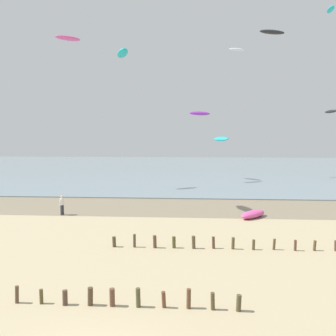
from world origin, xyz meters
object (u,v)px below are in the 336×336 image
kite_aloft_6 (331,9)px  kite_aloft_3 (237,50)px  kite_aloft_8 (221,139)px  person_mid_beach (62,204)px  grounded_kite (253,214)px  kite_aloft_4 (68,38)px  kite_aloft_0 (331,111)px  kite_aloft_5 (123,53)px  kite_aloft_2 (200,113)px  kite_aloft_7 (272,32)px

kite_aloft_6 → kite_aloft_3: bearing=-137.8°
kite_aloft_8 → person_mid_beach: bearing=115.2°
grounded_kite → kite_aloft_4: kite_aloft_4 is taller
kite_aloft_6 → kite_aloft_8: 21.96m
kite_aloft_0 → kite_aloft_8: 18.75m
kite_aloft_6 → person_mid_beach: bearing=-52.0°
kite_aloft_5 → kite_aloft_4: bearing=-155.0°
person_mid_beach → kite_aloft_2: bearing=60.4°
person_mid_beach → kite_aloft_7: bearing=-5.4°
kite_aloft_2 → kite_aloft_3: (5.98, 6.61, 10.42)m
kite_aloft_3 → kite_aloft_5: kite_aloft_3 is taller
kite_aloft_2 → kite_aloft_7: kite_aloft_7 is taller
kite_aloft_6 → kite_aloft_4: bearing=-81.4°
kite_aloft_2 → kite_aloft_7: 24.33m
grounded_kite → kite_aloft_5: (-11.58, 3.50, 14.13)m
grounded_kite → kite_aloft_0: (17.19, 29.05, 10.39)m
grounded_kite → kite_aloft_5: bearing=116.8°
kite_aloft_4 → kite_aloft_6: kite_aloft_6 is taller
grounded_kite → kite_aloft_8: kite_aloft_8 is taller
kite_aloft_4 → kite_aloft_5: size_ratio=1.01×
kite_aloft_0 → kite_aloft_6: kite_aloft_6 is taller
kite_aloft_0 → kite_aloft_8: (-17.80, -3.99, -4.36)m
kite_aloft_3 → kite_aloft_7: 30.59m
kite_aloft_2 → person_mid_beach: bearing=29.7°
kite_aloft_4 → kite_aloft_7: size_ratio=1.52×
grounded_kite → kite_aloft_0: 35.32m
person_mid_beach → kite_aloft_5: bearing=36.5°
grounded_kite → kite_aloft_5: kite_aloft_5 is taller
kite_aloft_4 → kite_aloft_6: size_ratio=1.38×
kite_aloft_0 → kite_aloft_3: 18.08m
person_mid_beach → kite_aloft_3: size_ratio=0.63×
kite_aloft_6 → kite_aloft_7: (-9.99, -15.48, -6.75)m
kite_aloft_2 → kite_aloft_5: kite_aloft_5 is taller
kite_aloft_3 → kite_aloft_7: (-1.18, -30.01, -5.82)m
grounded_kite → kite_aloft_5: 18.60m
kite_aloft_3 → person_mid_beach: bearing=-145.1°
kite_aloft_3 → kite_aloft_7: bearing=-114.4°
kite_aloft_3 → kite_aloft_6: size_ratio=1.20×
grounded_kite → kite_aloft_6: (10.80, 13.83, 21.08)m
kite_aloft_0 → kite_aloft_8: size_ratio=0.90×
kite_aloft_5 → kite_aloft_8: 25.50m
kite_aloft_0 → kite_aloft_5: bearing=122.1°
kite_aloft_4 → kite_aloft_8: kite_aloft_4 is taller
kite_aloft_6 → kite_aloft_0: bearing=168.1°
grounded_kite → kite_aloft_2: kite_aloft_2 is taller
kite_aloft_6 → kite_aloft_7: bearing=-21.9°
person_mid_beach → kite_aloft_5: kite_aloft_5 is taller
kite_aloft_2 → kite_aloft_3: kite_aloft_3 is taller
person_mid_beach → kite_aloft_7: 22.03m
kite_aloft_3 → kite_aloft_5: 28.95m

